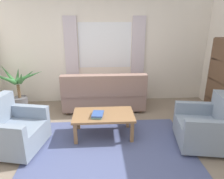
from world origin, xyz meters
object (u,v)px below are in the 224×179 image
Objects in this scene: coffee_table at (103,117)px; potted_plant at (18,88)px; armchair_right at (206,126)px; couch at (104,95)px; armchair_left at (12,130)px; book_stack_on_table at (97,115)px.

coffee_table is 2.38m from potted_plant.
potted_plant is at bearing -105.48° from armchair_right.
couch is 1.19m from coffee_table.
coffee_table is at bearing 88.10° from couch.
coffee_table is at bearing -65.40° from armchair_left.
book_stack_on_table is 0.26× the size of potted_plant.
armchair_left is 0.84× the size of potted_plant.
coffee_table is at bearing -33.52° from potted_plant.
couch is 1.97× the size of armchair_right.
armchair_left is 3.25× the size of book_stack_on_table.
armchair_left is 3.23m from armchair_right.
armchair_left is at bearing -73.54° from potted_plant.
armchair_left is 1.54m from coffee_table.
book_stack_on_table is at bearing -67.63° from armchair_left.
armchair_right is 4.10m from potted_plant.
coffee_table is 0.93× the size of potted_plant.
armchair_left is at bearing -167.80° from coffee_table.
armchair_right is at bearing -25.00° from potted_plant.
book_stack_on_table is 2.34m from potted_plant.
couch is 6.20× the size of book_stack_on_table.
potted_plant is at bearing 28.87° from armchair_left.
couch is 2.33m from armchair_right.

